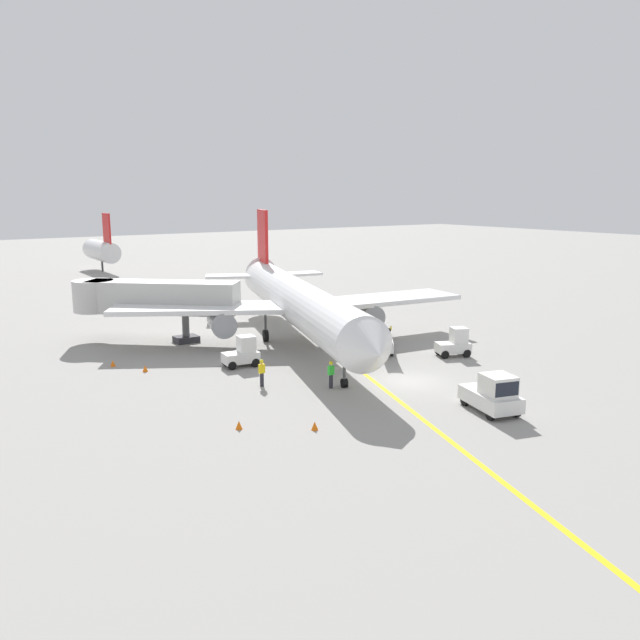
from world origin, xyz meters
name	(u,v)px	position (x,y,z in m)	size (l,w,h in m)	color
ground_plane	(408,381)	(0.00, 0.00, 0.00)	(300.00, 300.00, 0.00)	gray
taxi_line_yellow	(353,365)	(-0.60, 5.00, 0.00)	(0.30, 80.00, 0.01)	yellow
airliner	(296,301)	(-0.43, 12.61, 3.42)	(27.66, 34.45, 10.10)	white
jet_bridge	(146,297)	(-9.83, 20.04, 3.54)	(11.32, 10.22, 4.85)	beige
pushback_tug	(493,395)	(-0.19, -6.97, 0.99)	(2.77, 3.97, 2.20)	silver
baggage_tug_near_wing	(455,344)	(7.03, 2.87, 0.93)	(2.72, 2.12, 2.10)	silver
baggage_tug_by_cargo_door	(243,353)	(-7.04, 8.99, 0.93)	(2.53, 1.57, 2.10)	silver
belt_loader_forward_hold	(383,342)	(3.47, 6.77, 0.78)	(4.03, 4.73, 2.59)	silver
ground_crew_marshaller	(262,372)	(-8.23, 4.17, 0.91)	(0.36, 0.24, 1.70)	#26262D
ground_crew_wing_walker	(331,374)	(-4.93, 1.49, 0.91)	(0.36, 0.24, 1.70)	#26262D
safety_cone_nose_left	(315,426)	(-9.63, -3.80, 0.22)	(0.36, 0.36, 0.44)	orange
safety_cone_nose_right	(145,368)	(-13.06, 11.43, 0.22)	(0.36, 0.36, 0.44)	orange
safety_cone_wingtip_left	(113,363)	(-14.45, 13.95, 0.22)	(0.36, 0.36, 0.44)	orange
safety_cone_wingtip_right	(239,425)	(-12.73, -1.57, 0.22)	(0.36, 0.36, 0.44)	orange
distant_aircraft_far_right	(102,250)	(0.37, 69.11, 3.22)	(3.00, 10.10, 8.80)	silver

